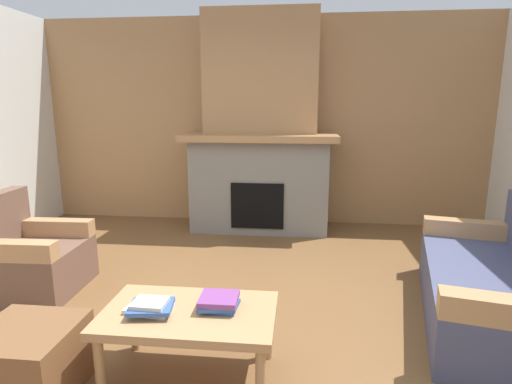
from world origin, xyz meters
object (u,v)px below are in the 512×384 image
Objects in this scene: couch at (497,286)px; fireplace at (260,138)px; coffee_table at (189,319)px; ottoman at (28,362)px; armchair at (29,258)px.

fireplace is at bearing 131.36° from couch.
ottoman is at bearing -164.14° from coffee_table.
fireplace is 3.18× the size of armchair.
ottoman is (-0.97, -3.34, -0.96)m from fireplace.
coffee_table is at bearing 15.86° from ottoman.
armchair is (-3.77, 0.14, 0.01)m from couch.
couch is at bearing 22.68° from coffee_table.
coffee_table is (-2.08, -0.87, 0.09)m from couch.
couch is 3.77m from armchair.
fireplace is 2.70× the size of coffee_table.
fireplace is 3.10m from couch.
armchair reaches higher than ottoman.
coffee_table is (-0.11, -3.10, -0.79)m from fireplace.
coffee_table reaches higher than ottoman.
couch is at bearing -2.10° from armchair.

